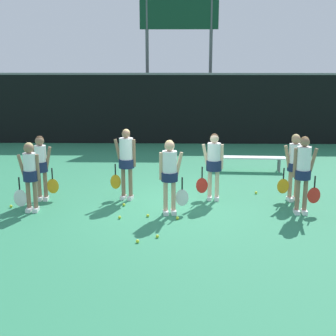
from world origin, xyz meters
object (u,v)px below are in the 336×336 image
object	(u,v)px
scoreboard	(179,26)
player_3	(41,163)
bench_courtside	(250,159)
tennis_ball_4	(177,218)
player_1	(170,171)
tennis_ball_6	(256,193)
player_2	(303,169)
tennis_ball_1	(157,236)
tennis_ball_3	(124,205)
player_6	(294,162)
player_0	(30,171)
tennis_ball_7	(148,215)
tennis_ball_5	(137,241)
player_5	(214,161)
tennis_ball_2	(11,206)
player_4	(126,158)
tennis_ball_0	(120,217)

from	to	relation	value
scoreboard	player_3	xyz separation A→B (m)	(-3.39, -9.57, -3.80)
bench_courtside	tennis_ball_4	bearing A→B (deg)	-113.11
player_1	tennis_ball_6	bearing A→B (deg)	28.31
player_2	tennis_ball_1	distance (m)	3.70
tennis_ball_3	scoreboard	bearing A→B (deg)	82.46
player_6	tennis_ball_1	size ratio (longest dim) A/B	25.09
player_0	tennis_ball_7	distance (m)	2.87
player_1	player_3	distance (m)	3.33
player_1	tennis_ball_5	bearing A→B (deg)	-116.90
player_5	tennis_ball_2	xyz separation A→B (m)	(-4.83, -0.75, -0.95)
player_4	tennis_ball_0	bearing A→B (deg)	-79.23
tennis_ball_6	player_5	bearing A→B (deg)	-156.11
player_6	tennis_ball_6	world-z (taller)	player_6
tennis_ball_0	tennis_ball_7	bearing A→B (deg)	12.23
scoreboard	player_5	world-z (taller)	scoreboard
player_3	tennis_ball_4	size ratio (longest dim) A/B	22.82
bench_courtside	player_5	xyz separation A→B (m)	(-1.37, -3.06, 0.60)
player_1	player_5	xyz separation A→B (m)	(1.06, 1.11, -0.03)
player_2	player_5	xyz separation A→B (m)	(-1.93, 1.02, -0.07)
tennis_ball_3	tennis_ball_6	bearing A→B (deg)	17.97
tennis_ball_0	tennis_ball_1	xyz separation A→B (m)	(0.88, -1.10, -0.00)
player_1	player_5	distance (m)	1.53
tennis_ball_1	scoreboard	bearing A→B (deg)	87.91
tennis_ball_2	tennis_ball_4	bearing A→B (deg)	-10.64
tennis_ball_1	bench_courtside	bearing A→B (deg)	64.72
player_3	tennis_ball_1	xyz separation A→B (m)	(2.95, -2.45, -0.91)
player_0	bench_courtside	bearing A→B (deg)	34.55
tennis_ball_6	tennis_ball_7	bearing A→B (deg)	-145.73
player_1	player_5	size ratio (longest dim) A/B	1.02
player_5	tennis_ball_3	distance (m)	2.43
player_0	tennis_ball_7	xyz separation A→B (m)	(2.70, -0.35, -0.91)
tennis_ball_0	bench_courtside	bearing A→B (deg)	52.00
tennis_ball_0	tennis_ball_1	world-z (taller)	same
player_1	player_4	size ratio (longest dim) A/B	0.96
player_0	tennis_ball_3	size ratio (longest dim) A/B	23.85
tennis_ball_3	player_0	bearing A→B (deg)	-168.70
tennis_ball_1	tennis_ball_4	bearing A→B (deg)	69.69
tennis_ball_2	tennis_ball_6	xyz separation A→B (m)	(6.00, 1.26, 0.00)
scoreboard	player_2	xyz separation A→B (m)	(2.77, -10.47, -3.69)
player_2	player_4	world-z (taller)	player_2
player_1	player_3	xyz separation A→B (m)	(-3.17, 0.99, -0.07)
player_1	tennis_ball_2	xyz separation A→B (m)	(-3.77, 0.36, -0.98)
tennis_ball_6	tennis_ball_4	bearing A→B (deg)	-135.64
tennis_ball_1	tennis_ball_5	world-z (taller)	tennis_ball_5
scoreboard	tennis_ball_5	bearing A→B (deg)	-93.77
player_2	tennis_ball_4	world-z (taller)	player_2
tennis_ball_4	player_1	bearing A→B (deg)	114.57
scoreboard	tennis_ball_6	bearing A→B (deg)	-77.33
player_2	tennis_ball_7	world-z (taller)	player_2
tennis_ball_5	player_3	bearing A→B (deg)	133.56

